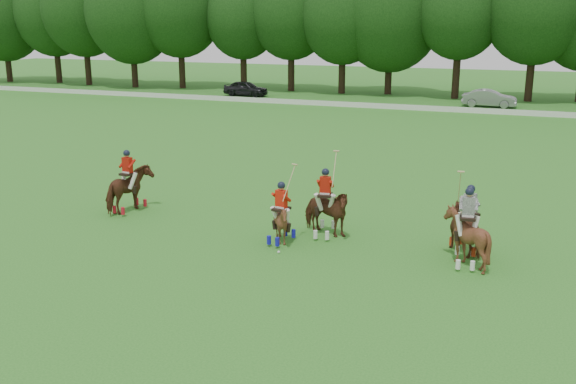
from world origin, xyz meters
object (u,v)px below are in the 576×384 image
at_px(car_mid, 489,98).
at_px(car_left, 246,88).
at_px(polo_red_c, 281,222).
at_px(polo_stripe_a, 468,229).
at_px(polo_stripe_b, 466,237).
at_px(polo_ball, 279,252).
at_px(polo_red_b, 325,212).
at_px(polo_red_a, 129,189).

bearing_deg(car_mid, car_left, 89.57).
bearing_deg(polo_red_c, polo_stripe_a, 13.13).
relative_size(car_left, polo_stripe_b, 1.50).
relative_size(polo_stripe_b, polo_ball, 32.87).
distance_m(car_mid, polo_red_c, 39.80).
height_order(car_left, polo_red_c, polo_red_c).
bearing_deg(polo_red_c, polo_red_b, 49.42).
height_order(car_left, polo_red_b, polo_red_b).
bearing_deg(polo_red_b, polo_red_a, -179.71).
distance_m(car_mid, polo_ball, 40.74).
height_order(polo_red_b, polo_stripe_b, polo_stripe_b).
distance_m(polo_red_c, polo_stripe_b, 5.94).
relative_size(car_left, polo_red_c, 1.68).
distance_m(car_mid, polo_red_b, 38.45).
relative_size(car_mid, polo_red_a, 1.88).
xyz_separation_m(car_mid, polo_red_c, (-3.31, -39.67, -0.01)).
bearing_deg(polo_stripe_b, polo_red_c, -177.68).
bearing_deg(polo_ball, polo_red_b, 70.52).
bearing_deg(polo_stripe_b, car_mid, 93.81).
bearing_deg(car_mid, polo_stripe_b, -176.62).
bearing_deg(polo_stripe_a, polo_ball, -157.28).
distance_m(polo_red_a, polo_red_c, 7.00).
xyz_separation_m(polo_red_c, polo_ball, (0.30, -0.96, -0.69)).
distance_m(polo_stripe_b, polo_ball, 5.82).
bearing_deg(polo_ball, polo_red_a, 163.01).
bearing_deg(car_left, polo_stripe_a, -143.78).
height_order(car_mid, polo_stripe_b, polo_stripe_b).
xyz_separation_m(polo_red_a, polo_ball, (7.19, -2.20, -0.85)).
xyz_separation_m(polo_red_c, polo_stripe_b, (5.93, 0.24, 0.14)).
xyz_separation_m(polo_stripe_b, polo_ball, (-5.63, -1.20, -0.84)).
bearing_deg(polo_red_c, car_mid, 85.23).
bearing_deg(polo_red_a, polo_stripe_a, 0.60).
distance_m(polo_red_b, polo_stripe_a, 4.77).
distance_m(car_mid, polo_stripe_a, 38.38).
xyz_separation_m(polo_red_b, polo_ball, (-0.79, -2.24, -0.81)).
xyz_separation_m(car_left, polo_red_c, (20.10, -39.67, -0.02)).
xyz_separation_m(car_left, polo_ball, (20.40, -40.63, -0.71)).
distance_m(polo_stripe_a, polo_ball, 6.08).
xyz_separation_m(car_mid, polo_stripe_a, (2.56, -38.30, 0.04)).
height_order(polo_red_b, polo_stripe_a, polo_red_b).
bearing_deg(polo_ball, car_mid, 85.77).
xyz_separation_m(polo_stripe_a, polo_ball, (-5.56, -2.33, -0.75)).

